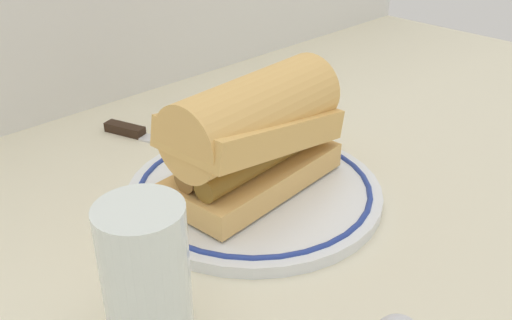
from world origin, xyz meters
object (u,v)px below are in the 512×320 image
(plate, at_px, (256,191))
(sausage_sandwich, at_px, (256,133))
(drinking_glass, at_px, (147,288))
(butter_knife, at_px, (149,136))

(plate, relative_size, sausage_sandwich, 1.35)
(plate, height_order, drinking_glass, drinking_glass)
(butter_knife, bearing_deg, drinking_glass, -124.68)
(plate, height_order, sausage_sandwich, sausage_sandwich)
(sausage_sandwich, xyz_separation_m, butter_knife, (0.00, 0.19, -0.07))
(plate, bearing_deg, butter_knife, 89.84)
(drinking_glass, relative_size, butter_knife, 0.76)
(sausage_sandwich, height_order, butter_knife, sausage_sandwich)
(plate, xyz_separation_m, drinking_glass, (-0.19, -0.09, 0.04))
(plate, relative_size, drinking_glass, 2.23)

